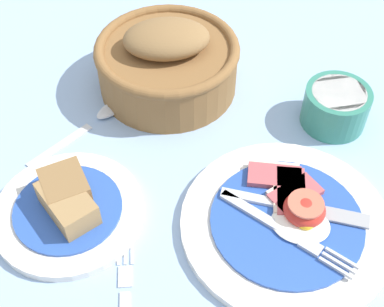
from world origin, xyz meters
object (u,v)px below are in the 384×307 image
Objects in this scene: sugar_cup at (336,106)px; bread_plate at (68,207)px; breakfast_plate at (288,220)px; teaspoon_by_saucer at (102,116)px; fork_on_cloth at (125,306)px; bread_basket at (167,62)px.

bread_plate is at bearing -143.91° from sugar_cup.
bread_plate reaches higher than breakfast_plate.
bread_plate reaches higher than teaspoon_by_saucer.
fork_on_cloth is (-0.22, -0.34, -0.03)m from sugar_cup.
fork_on_cloth is at bearing -139.17° from breakfast_plate.
bread_plate is 1.04× the size of fork_on_cloth.
teaspoon_by_saucer reaches higher than fork_on_cloth.
bread_basket reaches higher than breakfast_plate.
bread_plate is 0.27m from bread_basket.
breakfast_plate is at bearing -82.99° from teaspoon_by_saucer.
breakfast_plate is 1.22× the size of bread_basket.
sugar_cup is at bearing 75.92° from breakfast_plate.
teaspoon_by_saucer is (-0.33, -0.06, -0.03)m from sugar_cup.
fork_on_cloth is at bearing -122.52° from sugar_cup.
bread_basket is (-0.20, 0.22, 0.04)m from breakfast_plate.
bread_plate is 0.40m from sugar_cup.
fork_on_cloth is (0.12, -0.28, -0.00)m from teaspoon_by_saucer.
bread_basket is (0.07, 0.26, 0.03)m from bread_plate.
sugar_cup reaches higher than fork_on_cloth.
breakfast_plate is 1.44× the size of fork_on_cloth.
bread_plate is 2.02× the size of sugar_cup.
bread_plate is at bearing -104.44° from bread_basket.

